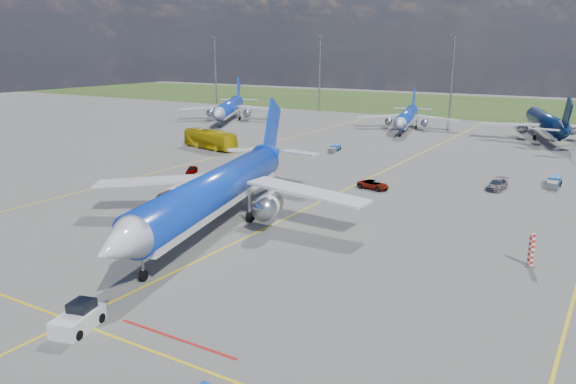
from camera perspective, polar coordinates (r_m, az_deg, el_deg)
The scene contains 16 objects.
ground at distance 56.67m, azimuth -4.98°, elevation -4.96°, with size 400.00×400.00×0.00m, color #52524F.
grass_strip at distance 196.44m, azimuth 22.07°, elevation 7.92°, with size 400.00×80.00×0.01m, color #2D4719.
taxiway_lines at distance 79.66m, azimuth 6.96°, elevation 0.71°, with size 60.25×160.00×0.02m.
floodlight_masts at distance 154.61m, azimuth 23.63°, elevation 10.96°, with size 202.20×0.50×22.70m.
warning_post at distance 54.10m, azimuth 23.49°, elevation -5.43°, with size 0.50×0.50×3.00m, color red.
bg_jet_nw at distance 149.68m, azimuth -5.99°, elevation 7.16°, with size 29.88×39.22×10.27m, color #0D37C1, non-canonical shape.
bg_jet_nnw at distance 135.74m, azimuth 11.90°, elevation 6.19°, with size 25.50×33.47×8.77m, color #0D37C1, non-canonical shape.
bg_jet_n at distance 132.26m, azimuth 24.57°, elevation 4.98°, with size 29.73×39.02×10.22m, color #07193E, non-canonical shape.
main_airliner at distance 61.15m, azimuth -7.27°, elevation -3.56°, with size 34.45×45.22×11.84m, color #0D37C1, non-canonical shape.
pushback_tug at distance 42.07m, azimuth -20.49°, elevation -11.94°, with size 2.94×5.47×1.82m.
apron_bus at distance 108.70m, azimuth -7.92°, elevation 5.32°, with size 3.01×12.87×3.58m, color gold.
service_car_a at distance 87.39m, azimuth -9.76°, elevation 2.22°, with size 1.37×3.41×1.16m, color #999999.
service_car_b at distance 77.60m, azimuth 8.66°, elevation 0.74°, with size 2.02×4.39×1.22m, color #999999.
service_car_c at distance 81.66m, azimuth 20.47°, elevation 0.72°, with size 1.93×4.74×1.37m, color #999999.
baggage_tug_c at distance 105.46m, azimuth 4.75°, elevation 4.42°, with size 2.17×4.93×1.07m.
baggage_tug_e at distance 86.76m, azimuth 25.39°, elevation 0.92°, with size 1.64×5.50×1.23m.
Camera 1 is at (31.87, -42.93, 18.78)m, focal length 35.00 mm.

